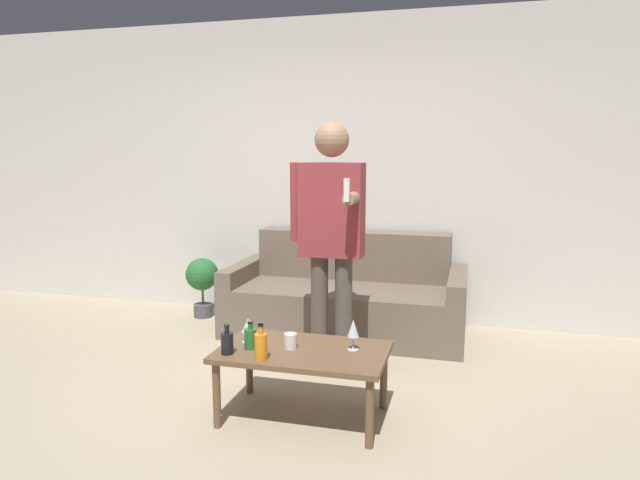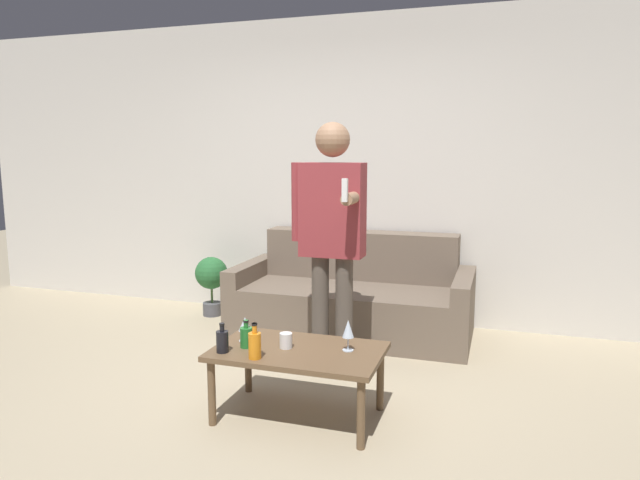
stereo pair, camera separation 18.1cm
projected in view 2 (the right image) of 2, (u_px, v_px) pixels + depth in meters
name	position (u px, v px, depth m)	size (l,w,h in m)	color
ground_plane	(255.00, 413.00, 3.35)	(16.00, 16.00, 0.00)	tan
wall_back	(349.00, 171.00, 5.14)	(8.00, 0.06, 2.70)	silver
couch	(353.00, 298.00, 4.83)	(1.97, 0.90, 0.83)	#6B5B4C
coffee_table	(298.00, 357.00, 3.24)	(0.95, 0.58, 0.41)	brown
bottle_orange	(222.00, 341.00, 3.17)	(0.07, 0.07, 0.17)	black
bottle_green	(255.00, 344.00, 3.07)	(0.07, 0.07, 0.20)	orange
bottle_dark	(246.00, 336.00, 3.25)	(0.07, 0.07, 0.16)	#23752D
wine_glass_near	(245.00, 325.00, 3.35)	(0.08, 0.08, 0.15)	silver
wine_glass_far	(348.00, 330.00, 3.19)	(0.07, 0.07, 0.18)	silver
cup_on_table	(286.00, 340.00, 3.24)	(0.07, 0.07, 0.09)	white
person_standing_front	(331.00, 229.00, 3.78)	(0.50, 0.44, 1.71)	brown
potted_plant	(211.00, 277.00, 5.30)	(0.30, 0.30, 0.55)	#4C4C51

